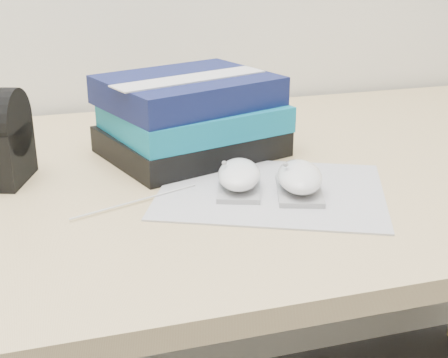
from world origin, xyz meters
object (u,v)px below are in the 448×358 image
object	(u,v)px
mouse_rear	(239,177)
mouse_front	(300,179)
desk	(226,275)
book_stack	(191,116)

from	to	relation	value
mouse_rear	mouse_front	distance (m)	0.09
desk	book_stack	distance (m)	0.31
mouse_rear	mouse_front	size ratio (longest dim) A/B	0.97
mouse_rear	book_stack	world-z (taller)	book_stack
desk	book_stack	size ratio (longest dim) A/B	4.99
desk	book_stack	bearing A→B (deg)	162.19
desk	mouse_front	bearing A→B (deg)	-76.24
mouse_rear	book_stack	xyz separation A→B (m)	(-0.03, 0.18, 0.04)
desk	mouse_front	size ratio (longest dim) A/B	12.56
desk	mouse_front	xyz separation A→B (m)	(0.05, -0.20, 0.26)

